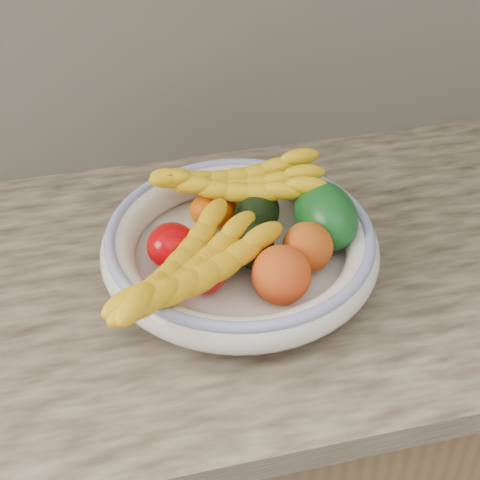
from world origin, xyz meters
name	(u,v)px	position (x,y,z in m)	size (l,w,h in m)	color
kitchen_counter	(237,440)	(0.00, 1.69, 0.46)	(2.44, 0.66, 1.40)	brown
fruit_bowl	(240,246)	(0.00, 1.66, 0.95)	(0.39, 0.39, 0.08)	silver
clementine_back_left	(207,211)	(-0.03, 1.75, 0.95)	(0.05, 0.05, 0.05)	#E15D04
clementine_back_right	(242,203)	(0.03, 1.75, 0.95)	(0.05, 0.05, 0.05)	#DE4704
clementine_back_mid	(218,212)	(-0.01, 1.74, 0.95)	(0.05, 0.05, 0.05)	#FF5905
tomato_left	(172,246)	(-0.09, 1.67, 0.96)	(0.07, 0.07, 0.06)	#B90106
tomato_near_left	(202,270)	(-0.06, 1.61, 0.96)	(0.07, 0.07, 0.06)	#BF090E
avocado_center	(248,242)	(0.01, 1.65, 0.96)	(0.06, 0.09, 0.06)	black
avocado_right	(257,214)	(0.04, 1.71, 0.96)	(0.06, 0.09, 0.06)	black
green_mango	(326,215)	(0.13, 1.67, 0.98)	(0.08, 0.12, 0.09)	#0D4917
peach_front	(281,275)	(0.03, 1.57, 0.97)	(0.08, 0.08, 0.08)	orange
peach_right	(308,247)	(0.08, 1.61, 0.97)	(0.07, 0.07, 0.07)	orange
banana_bunch_back	(238,187)	(0.02, 1.75, 0.99)	(0.27, 0.10, 0.08)	yellow
banana_bunch_front	(189,275)	(-0.09, 1.58, 0.98)	(0.30, 0.12, 0.08)	yellow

